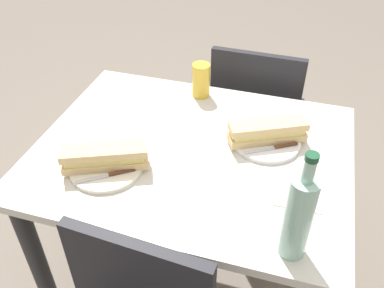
% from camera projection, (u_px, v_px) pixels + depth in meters
% --- Properties ---
extents(ground_plane, '(8.00, 8.00, 0.00)m').
position_uv_depth(ground_plane, '(192.00, 281.00, 1.84)').
color(ground_plane, '#6B6056').
extents(dining_table, '(1.02, 0.80, 0.75)m').
position_uv_depth(dining_table, '(192.00, 177.00, 1.45)').
color(dining_table, beige).
rests_on(dining_table, ground).
extents(chair_near, '(0.41, 0.41, 0.87)m').
position_uv_depth(chair_near, '(255.00, 117.00, 1.94)').
color(chair_near, black).
rests_on(chair_near, ground).
extents(plate_near, '(0.23, 0.23, 0.01)m').
position_uv_depth(plate_near, '(266.00, 141.00, 1.39)').
color(plate_near, white).
rests_on(plate_near, dining_table).
extents(baguette_sandwich_near, '(0.26, 0.18, 0.07)m').
position_uv_depth(baguette_sandwich_near, '(268.00, 131.00, 1.36)').
color(baguette_sandwich_near, '#DBB77A').
rests_on(baguette_sandwich_near, plate_near).
extents(knife_near, '(0.16, 0.10, 0.01)m').
position_uv_depth(knife_near, '(275.00, 148.00, 1.35)').
color(knife_near, silver).
rests_on(knife_near, plate_near).
extents(plate_far, '(0.23, 0.23, 0.01)m').
position_uv_depth(plate_far, '(106.00, 167.00, 1.29)').
color(plate_far, silver).
rests_on(plate_far, dining_table).
extents(baguette_sandwich_far, '(0.26, 0.17, 0.07)m').
position_uv_depth(baguette_sandwich_far, '(105.00, 157.00, 1.26)').
color(baguette_sandwich_far, '#DBB77A').
rests_on(baguette_sandwich_far, plate_far).
extents(knife_far, '(0.15, 0.11, 0.01)m').
position_uv_depth(knife_far, '(109.00, 175.00, 1.25)').
color(knife_far, silver).
rests_on(knife_far, plate_far).
extents(water_bottle, '(0.07, 0.07, 0.31)m').
position_uv_depth(water_bottle, '(298.00, 216.00, 0.98)').
color(water_bottle, '#99C6B7').
rests_on(water_bottle, dining_table).
extents(beer_glass, '(0.07, 0.07, 0.13)m').
position_uv_depth(beer_glass, '(201.00, 80.00, 1.59)').
color(beer_glass, gold).
rests_on(beer_glass, dining_table).
extents(paper_napkin, '(0.14, 0.14, 0.00)m').
position_uv_depth(paper_napkin, '(298.00, 192.00, 1.21)').
color(paper_napkin, white).
rests_on(paper_napkin, dining_table).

